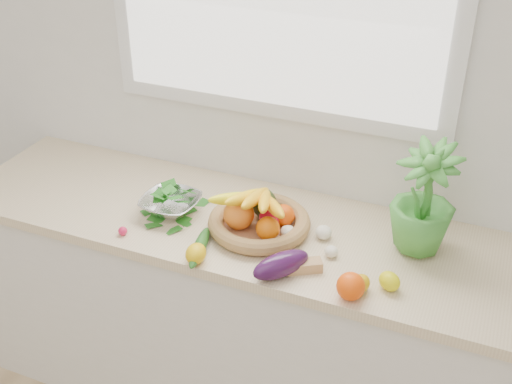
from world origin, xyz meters
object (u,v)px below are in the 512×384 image
at_px(eggplant, 281,265).
at_px(potted_herb, 424,197).
at_px(colander_with_spinach, 170,200).
at_px(cucumber, 200,247).
at_px(fruit_basket, 258,217).
at_px(apple, 271,218).

height_order(eggplant, potted_herb, potted_herb).
relative_size(eggplant, potted_herb, 0.54).
height_order(eggplant, colander_with_spinach, colander_with_spinach).
bearing_deg(cucumber, fruit_basket, 57.43).
bearing_deg(colander_with_spinach, potted_herb, 7.74).
relative_size(apple, eggplant, 0.42).
bearing_deg(potted_herb, apple, -172.36).
height_order(potted_herb, colander_with_spinach, potted_herb).
bearing_deg(fruit_basket, potted_herb, 9.73).
height_order(cucumber, colander_with_spinach, colander_with_spinach).
xyz_separation_m(eggplant, colander_with_spinach, (-0.50, 0.18, 0.02)).
relative_size(cucumber, fruit_basket, 0.64).
bearing_deg(cucumber, potted_herb, 23.80).
relative_size(eggplant, fruit_basket, 0.56).
relative_size(eggplant, cucumber, 0.89).
xyz_separation_m(cucumber, colander_with_spinach, (-0.21, 0.18, 0.04)).
relative_size(eggplant, colander_with_spinach, 0.96).
bearing_deg(cucumber, apple, 53.70).
bearing_deg(potted_herb, cucumber, -156.20).
bearing_deg(eggplant, cucumber, 178.43).
distance_m(potted_herb, colander_with_spinach, 0.90).
distance_m(apple, colander_with_spinach, 0.38).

